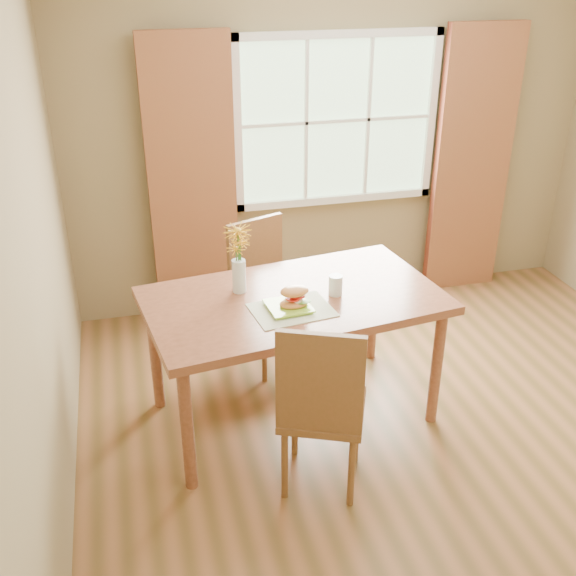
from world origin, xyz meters
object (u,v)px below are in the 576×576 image
(croissant_sandwich, at_px, (294,297))
(flower_vase, at_px, (238,251))
(chair_near, at_px, (321,404))
(dining_table, at_px, (294,309))
(water_glass, at_px, (336,286))
(chair_far, at_px, (264,287))

(croissant_sandwich, bearing_deg, flower_vase, 125.95)
(chair_near, xyz_separation_m, croissant_sandwich, (-0.00, 0.55, 0.35))
(dining_table, relative_size, flower_vase, 4.40)
(chair_near, relative_size, flower_vase, 2.52)
(chair_near, relative_size, croissant_sandwich, 5.80)
(dining_table, bearing_deg, water_glass, -15.83)
(croissant_sandwich, distance_m, water_glass, 0.31)
(dining_table, height_order, water_glass, water_glass)
(croissant_sandwich, relative_size, flower_vase, 0.43)
(chair_near, bearing_deg, chair_far, 113.32)
(dining_table, distance_m, chair_near, 0.73)
(flower_vase, bearing_deg, water_glass, -18.38)
(dining_table, relative_size, croissant_sandwich, 10.13)
(chair_far, height_order, water_glass, chair_far)
(chair_near, relative_size, chair_far, 1.02)
(water_glass, bearing_deg, croissant_sandwich, -157.02)
(water_glass, relative_size, flower_vase, 0.29)
(chair_far, bearing_deg, water_glass, -90.20)
(dining_table, distance_m, croissant_sandwich, 0.23)
(chair_near, xyz_separation_m, flower_vase, (-0.26, 0.85, 0.53))
(dining_table, bearing_deg, chair_far, 84.73)
(chair_near, bearing_deg, flower_vase, 130.54)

